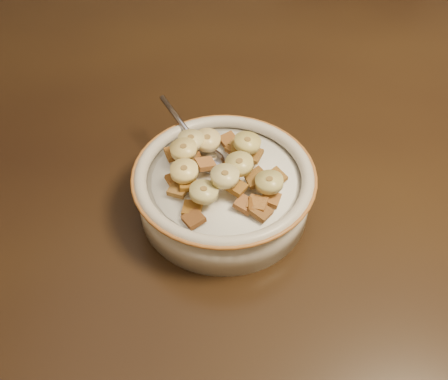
{
  "coord_description": "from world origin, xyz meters",
  "views": [
    {
      "loc": [
        -0.16,
        -0.57,
        1.21
      ],
      "look_at": [
        -0.18,
        -0.17,
        0.78
      ],
      "focal_mm": 40.0,
      "sensor_mm": 36.0,
      "label": 1
    }
  ],
  "objects_px": {
    "chair": "(359,12)",
    "spoon": "(209,160)",
    "cereal_bowl": "(224,193)",
    "table": "(349,132)"
  },
  "relations": [
    {
      "from": "chair",
      "to": "cereal_bowl",
      "type": "relative_size",
      "value": 5.08
    },
    {
      "from": "chair",
      "to": "spoon",
      "type": "bearing_deg",
      "value": -88.65
    },
    {
      "from": "table",
      "to": "chair",
      "type": "height_order",
      "value": "chair"
    },
    {
      "from": "table",
      "to": "spoon",
      "type": "relative_size",
      "value": 28.86
    },
    {
      "from": "spoon",
      "to": "cereal_bowl",
      "type": "bearing_deg",
      "value": 90.0
    },
    {
      "from": "cereal_bowl",
      "to": "spoon",
      "type": "height_order",
      "value": "spoon"
    },
    {
      "from": "table",
      "to": "chair",
      "type": "relative_size",
      "value": 1.36
    },
    {
      "from": "chair",
      "to": "cereal_bowl",
      "type": "distance_m",
      "value": 1.05
    },
    {
      "from": "chair",
      "to": "cereal_bowl",
      "type": "height_order",
      "value": "chair"
    },
    {
      "from": "chair",
      "to": "spoon",
      "type": "height_order",
      "value": "chair"
    }
  ]
}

